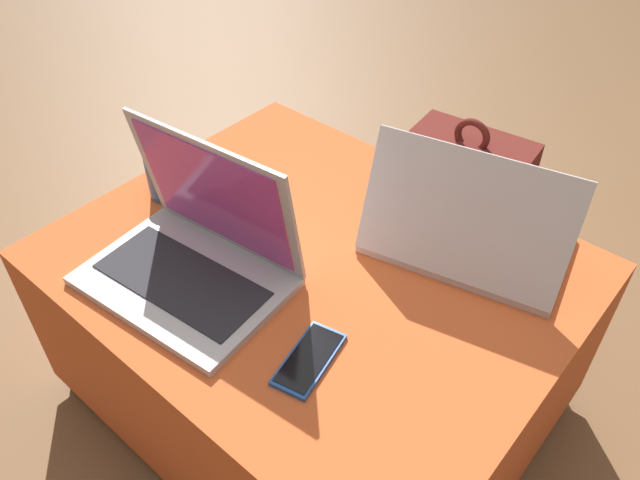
% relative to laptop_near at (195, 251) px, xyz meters
% --- Properties ---
extents(ground_plane, '(14.00, 14.00, 0.00)m').
position_rel_laptop_near_xyz_m(ground_plane, '(0.13, 0.17, -0.48)').
color(ground_plane, brown).
extents(ottoman, '(0.93, 0.75, 0.43)m').
position_rel_laptop_near_xyz_m(ottoman, '(0.13, 0.17, -0.27)').
color(ottoman, maroon).
rests_on(ottoman, ground_plane).
extents(laptop_near, '(0.37, 0.28, 0.26)m').
position_rel_laptop_near_xyz_m(laptop_near, '(0.00, 0.00, 0.00)').
color(laptop_near, '#B7B7BC').
rests_on(laptop_near, ottoman).
extents(laptop_far, '(0.40, 0.31, 0.23)m').
position_rel_laptop_near_xyz_m(laptop_far, '(0.34, 0.36, -0.01)').
color(laptop_far, silver).
rests_on(laptop_far, ottoman).
extents(cell_phone, '(0.09, 0.15, 0.01)m').
position_rel_laptop_near_xyz_m(cell_phone, '(0.28, -0.02, -0.05)').
color(cell_phone, '#1E4C9E').
rests_on(cell_phone, ottoman).
extents(backpack, '(0.30, 0.26, 0.52)m').
position_rel_laptop_near_xyz_m(backpack, '(0.17, 0.67, -0.26)').
color(backpack, '#5B1E19').
rests_on(backpack, ground_plane).
extents(coffee_mug, '(0.13, 0.09, 0.10)m').
position_rel_laptop_near_xyz_m(coffee_mug, '(-0.22, 0.12, -0.00)').
color(coffee_mug, '#285693').
rests_on(coffee_mug, ottoman).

